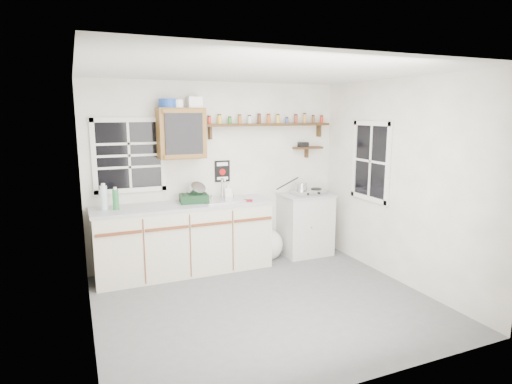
# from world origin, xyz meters

# --- Properties ---
(room) EXTENTS (3.64, 3.24, 2.54)m
(room) POSITION_xyz_m (0.00, 0.00, 1.25)
(room) COLOR #555557
(room) RESTS_ON ground
(main_cabinet) EXTENTS (2.31, 0.63, 0.92)m
(main_cabinet) POSITION_xyz_m (-0.58, 1.30, 0.46)
(main_cabinet) COLOR beige
(main_cabinet) RESTS_ON floor
(right_cabinet) EXTENTS (0.73, 0.57, 0.91)m
(right_cabinet) POSITION_xyz_m (1.25, 1.32, 0.46)
(right_cabinet) COLOR #BBBBB4
(right_cabinet) RESTS_ON floor
(sink) EXTENTS (0.52, 0.44, 0.29)m
(sink) POSITION_xyz_m (-0.05, 1.30, 0.93)
(sink) COLOR silver
(sink) RESTS_ON main_cabinet
(upper_cabinet) EXTENTS (0.60, 0.32, 0.65)m
(upper_cabinet) POSITION_xyz_m (-0.55, 1.44, 1.82)
(upper_cabinet) COLOR brown
(upper_cabinet) RESTS_ON wall_back
(upper_cabinet_clutter) EXTENTS (0.55, 0.24, 0.14)m
(upper_cabinet_clutter) POSITION_xyz_m (-0.58, 1.44, 2.21)
(upper_cabinet_clutter) COLOR #173B98
(upper_cabinet_clutter) RESTS_ON upper_cabinet
(spice_shelf) EXTENTS (1.91, 0.18, 0.35)m
(spice_shelf) POSITION_xyz_m (0.72, 1.51, 1.93)
(spice_shelf) COLOR black
(spice_shelf) RESTS_ON wall_back
(secondary_shelf) EXTENTS (0.45, 0.16, 0.24)m
(secondary_shelf) POSITION_xyz_m (1.36, 1.52, 1.58)
(secondary_shelf) COLOR black
(secondary_shelf) RESTS_ON wall_back
(warning_sign) EXTENTS (0.22, 0.02, 0.30)m
(warning_sign) POSITION_xyz_m (0.05, 1.59, 1.28)
(warning_sign) COLOR black
(warning_sign) RESTS_ON wall_back
(window_back) EXTENTS (0.93, 0.03, 0.98)m
(window_back) POSITION_xyz_m (-1.20, 1.59, 1.55)
(window_back) COLOR black
(window_back) RESTS_ON wall_back
(window_right) EXTENTS (0.03, 0.78, 1.08)m
(window_right) POSITION_xyz_m (1.79, 0.55, 1.45)
(window_right) COLOR black
(window_right) RESTS_ON wall_back
(water_bottles) EXTENTS (0.21, 0.12, 0.33)m
(water_bottles) POSITION_xyz_m (-1.50, 1.33, 1.06)
(water_bottles) COLOR silver
(water_bottles) RESTS_ON main_cabinet
(dish_rack) EXTENTS (0.39, 0.31, 0.27)m
(dish_rack) POSITION_xyz_m (-0.42, 1.35, 1.01)
(dish_rack) COLOR black
(dish_rack) RESTS_ON main_cabinet
(soap_bottle) EXTENTS (0.12, 0.12, 0.21)m
(soap_bottle) POSITION_xyz_m (0.10, 1.49, 1.03)
(soap_bottle) COLOR silver
(soap_bottle) RESTS_ON main_cabinet
(rag) EXTENTS (0.15, 0.14, 0.02)m
(rag) POSITION_xyz_m (0.25, 1.13, 0.93)
(rag) COLOR maroon
(rag) RESTS_ON main_cabinet
(hotplate) EXTENTS (0.53, 0.30, 0.08)m
(hotplate) POSITION_xyz_m (1.28, 1.31, 0.94)
(hotplate) COLOR silver
(hotplate) RESTS_ON right_cabinet
(saucepan) EXTENTS (0.44, 0.20, 0.19)m
(saucepan) POSITION_xyz_m (1.15, 1.31, 1.03)
(saucepan) COLOR silver
(saucepan) RESTS_ON hotplate
(trash_bag) EXTENTS (0.43, 0.39, 0.49)m
(trash_bag) POSITION_xyz_m (0.65, 1.34, 0.21)
(trash_bag) COLOR silver
(trash_bag) RESTS_ON floor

